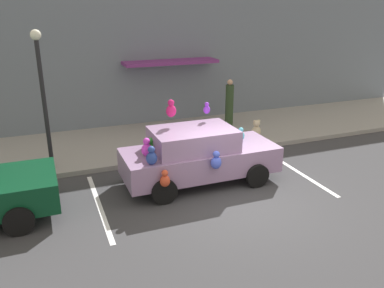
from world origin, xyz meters
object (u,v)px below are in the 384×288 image
object	(u,v)px
teddy_bear_on_sidewalk	(256,129)
street_lamp_post	(42,87)
pedestrian_near_shopfront	(229,104)
plush_covered_car	(198,155)

from	to	relation	value
teddy_bear_on_sidewalk	street_lamp_post	world-z (taller)	street_lamp_post
teddy_bear_on_sidewalk	street_lamp_post	xyz separation A→B (m)	(-6.85, -0.22, 2.06)
pedestrian_near_shopfront	street_lamp_post	bearing A→B (deg)	-163.75
plush_covered_car	pedestrian_near_shopfront	world-z (taller)	plush_covered_car
teddy_bear_on_sidewalk	street_lamp_post	distance (m)	7.16
plush_covered_car	pedestrian_near_shopfront	distance (m)	5.04
teddy_bear_on_sidewalk	pedestrian_near_shopfront	size ratio (longest dim) A/B	0.37
street_lamp_post	pedestrian_near_shopfront	bearing A→B (deg)	16.25
teddy_bear_on_sidewalk	pedestrian_near_shopfront	distance (m)	1.81
plush_covered_car	teddy_bear_on_sidewalk	bearing A→B (deg)	36.45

